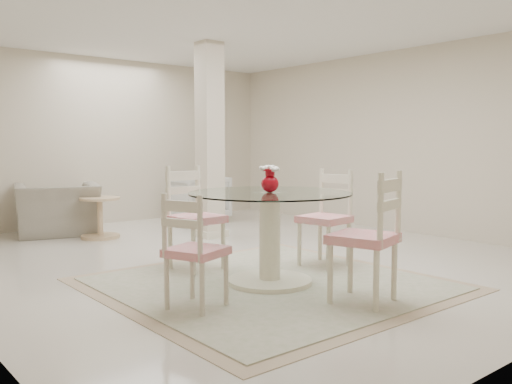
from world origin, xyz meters
TOP-DOWN VIEW (x-y plane):
  - ground at (0.00, 0.00)m, footprint 7.00×7.00m
  - room_shell at (0.00, 0.00)m, footprint 6.02×7.02m
  - column at (0.50, 1.30)m, footprint 0.30×0.30m
  - area_rug at (-0.58, -1.22)m, footprint 2.92×2.92m
  - dining_table at (-0.58, -1.22)m, footprint 1.49×1.49m
  - red_vase at (-0.58, -1.22)m, footprint 0.19×0.18m
  - dining_chair_east at (0.42, -1.02)m, footprint 0.51×0.51m
  - dining_chair_north at (-0.78, -0.22)m, footprint 0.51×0.51m
  - dining_chair_west at (-1.57, -1.44)m, footprint 0.53×0.53m
  - dining_chair_south at (-0.37, -2.23)m, footprint 0.59×0.59m
  - recliner_taupe at (-1.10, 2.83)m, footprint 1.35×1.25m
  - armchair_white at (1.25, 2.74)m, footprint 0.88×0.90m
  - side_table at (-0.75, 2.18)m, footprint 0.55×0.55m

SIDE VIEW (x-z plane):
  - ground at x=0.00m, z-range 0.00..0.00m
  - area_rug at x=-0.58m, z-range 0.00..0.02m
  - side_table at x=-0.75m, z-range -0.02..0.55m
  - recliner_taupe at x=-1.10m, z-range 0.00..0.73m
  - armchair_white at x=1.25m, z-range 0.00..0.77m
  - dining_table at x=-0.58m, z-range 0.01..0.87m
  - dining_chair_west at x=-1.57m, z-range 0.03..1.05m
  - dining_chair_east at x=0.42m, z-range 0.03..1.17m
  - dining_chair_north at x=-0.78m, z-range 0.03..1.22m
  - dining_chair_south at x=-0.37m, z-range 0.03..1.23m
  - red_vase at x=-0.58m, z-range 0.86..1.11m
  - column at x=0.50m, z-range 0.00..2.70m
  - room_shell at x=0.00m, z-range 0.50..3.21m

